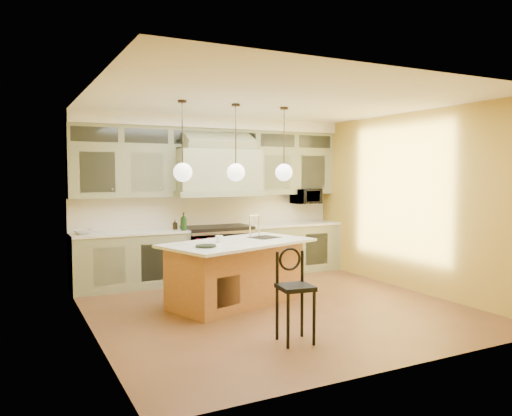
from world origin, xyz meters
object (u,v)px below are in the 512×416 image
range (217,252)px  kitchen_island (237,271)px  counter_stool (294,289)px  microwave (306,196)px

range → kitchen_island: 1.74m
kitchen_island → range: bearing=59.0°
range → counter_stool: (-0.51, -3.50, 0.11)m
kitchen_island → microwave: bearing=19.6°
microwave → kitchen_island: bearing=-142.5°
range → counter_stool: size_ratio=1.13×
kitchen_island → microwave: 3.11m
range → kitchen_island: kitchen_island is taller
range → microwave: (1.95, 0.11, 0.96)m
range → microwave: bearing=3.1°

